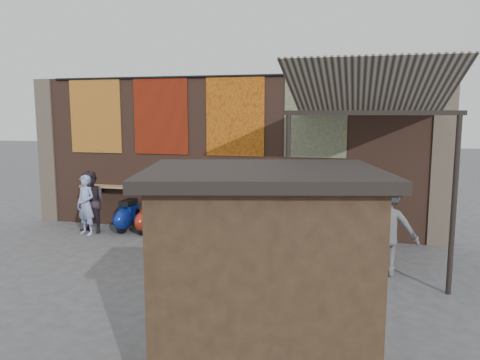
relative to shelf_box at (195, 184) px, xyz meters
The scene contains 35 objects.
ground 2.72m from the shelf_box, 72.51° to the right, with size 70.00×70.00×0.00m, color #474749.
brick_wall 1.11m from the shelf_box, 28.89° to the left, with size 10.00×0.40×4.00m, color brown.
pier_left 4.55m from the shelf_box, behind, with size 0.50×0.50×4.00m, color #4C4238.
pier_right 5.98m from the shelf_box, ahead, with size 0.50×0.50×4.00m, color #4C4238.
eating_counter 0.74m from the shelf_box, ahead, with size 8.00×0.32×0.05m, color #9E7A51.
shelf_box is the anchor object (origin of this frame).
tapestry_redgold 3.37m from the shelf_box, behind, with size 1.50×0.02×2.00m, color maroon.
tapestry_sun 2.01m from the shelf_box, 169.54° to the left, with size 1.50×0.02×2.00m, color red.
tapestry_orange 2.03m from the shelf_box, ahead, with size 1.50×0.02×2.00m, color #BE6717.
tapestry_multi 3.50m from the shelf_box, ahead, with size 1.50×0.02×2.00m, color navy.
hang_rail 2.82m from the shelf_box, 13.20° to the left, with size 0.06×0.06×9.50m, color black.
scooter_stool_0 2.00m from the shelf_box, behind, with size 0.38×0.85×0.81m, color navy, non-canonical shape.
scooter_stool_1 1.51m from the shelf_box, 164.30° to the right, with size 0.37×0.82×0.78m, color maroon, non-canonical shape.
scooter_stool_2 1.12m from the shelf_box, 151.30° to the right, with size 0.36×0.81×0.77m, color #0C5523, non-canonical shape.
scooter_stool_3 0.96m from the shelf_box, 85.13° to the right, with size 0.34×0.75×0.71m, color #191753, non-canonical shape.
scooter_stool_4 1.10m from the shelf_box, 26.27° to the right, with size 0.37×0.83×0.78m, color black, non-canonical shape.
scooter_stool_5 1.49m from the shelf_box, 16.31° to the right, with size 0.39×0.87×0.83m, color maroon, non-canonical shape.
scooter_stool_6 2.06m from the shelf_box, ahead, with size 0.34×0.75×0.71m, color #175C40, non-canonical shape.
scooter_stool_7 2.60m from the shelf_box, ahead, with size 0.38×0.84×0.80m, color #99510D, non-canonical shape.
scooter_stool_8 3.16m from the shelf_box, ahead, with size 0.38×0.85×0.81m, color black, non-canonical shape.
scooter_stool_9 3.73m from the shelf_box, ahead, with size 0.34×0.76×0.72m, color #100B83, non-canonical shape.
diner_left 2.79m from the shelf_box, 160.91° to the right, with size 0.56×0.37×1.53m, color #8B9BCA.
diner_right 2.69m from the shelf_box, 164.38° to the right, with size 0.78×0.61×1.60m, color #31262F.
shopper_navy 3.74m from the shelf_box, 21.36° to the right, with size 0.89×0.37×1.51m, color #1D1734.
shopper_grey 5.11m from the shelf_box, 24.91° to the right, with size 1.20×0.69×1.86m, color #5B5A5F.
shopper_tan 3.17m from the shelf_box, 35.94° to the right, with size 0.75×0.49×1.53m, color #95745F.
market_stall 7.12m from the shelf_box, 64.41° to the right, with size 2.20×1.65×2.38m, color black.
stall_roof 7.22m from the shelf_box, 64.41° to the right, with size 2.46×1.90×0.12m, color black.
stall_sign 6.31m from the shelf_box, 62.80° to the right, with size 1.20×0.04×0.50m, color gold.
stall_shelf 6.30m from the shelf_box, 62.80° to the right, with size 1.83×0.10×0.06m, color #473321.
awning_canvas 5.01m from the shelf_box, 18.33° to the right, with size 3.20×3.40×0.03m, color beige.
awning_ledger 5.01m from the shelf_box, ahead, with size 3.30×0.08×0.12m, color #33261C.
awning_header 5.44m from the shelf_box, 34.47° to the right, with size 3.00×0.08×0.08m, color black.
awning_post_left 4.06m from the shelf_box, 45.75° to the right, with size 0.09×0.09×3.10m, color black.
awning_post_right 6.34m from the shelf_box, 27.27° to the right, with size 0.09×0.09×3.10m, color black.
Camera 1 is at (3.31, -8.90, 3.09)m, focal length 35.00 mm.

